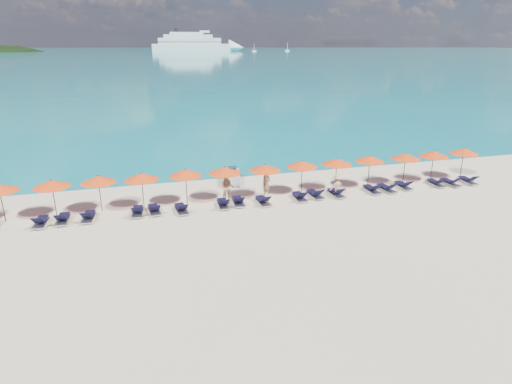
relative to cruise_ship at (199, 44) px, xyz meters
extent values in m
plane|color=beige|center=(-79.42, -553.08, -8.49)|extent=(1400.00, 1400.00, 0.00)
cube|color=#1FA9B2|center=(-79.42, 106.92, -8.48)|extent=(1600.00, 1300.00, 0.01)
ellipsoid|color=black|center=(-229.42, 6.92, -43.49)|extent=(162.00, 126.00, 85.50)
cube|color=white|center=(-10.41, 0.33, -4.05)|extent=(98.12, 20.84, 8.87)
cone|color=white|center=(48.13, -1.53, -4.05)|extent=(20.13, 20.13, 19.52)
cube|color=white|center=(-12.18, 0.39, 3.94)|extent=(78.53, 17.56, 7.10)
cube|color=white|center=(-13.96, 0.44, 9.26)|extent=(60.91, 15.22, 4.44)
cube|color=white|center=(-15.73, 0.50, 12.81)|extent=(41.31, 11.94, 3.11)
cube|color=black|center=(-12.18, 0.39, 2.61)|extent=(79.51, 17.76, 0.80)
cube|color=black|center=(-12.18, 0.39, 5.71)|extent=(77.55, 17.35, 0.80)
cylinder|color=black|center=(-27.97, 0.89, 16.36)|extent=(3.90, 3.90, 4.88)
cube|color=white|center=(62.82, -35.13, -7.79)|extent=(5.20, 1.73, 1.39)
cylinder|color=white|center=(62.82, -35.13, -3.29)|extent=(0.31, 0.31, 8.66)
cube|color=white|center=(110.70, -23.16, -7.73)|extent=(5.65, 1.88, 1.51)
cylinder|color=white|center=(110.70, -23.16, -2.83)|extent=(0.34, 0.34, 9.42)
cube|color=silver|center=(-79.54, -544.19, -8.14)|extent=(1.58, 2.89, 0.63)
cube|color=black|center=(-79.59, -544.41, -7.69)|extent=(0.80, 1.24, 0.40)
cylinder|color=black|center=(-79.40, -543.52, -7.52)|extent=(0.63, 0.20, 0.07)
imported|color=tan|center=(-78.01, -547.55, -7.64)|extent=(0.70, 0.56, 1.69)
imported|color=tan|center=(-80.71, -547.91, -7.60)|extent=(0.97, 0.72, 1.78)
imported|color=tan|center=(-73.62, -549.08, -7.73)|extent=(1.03, 0.58, 1.51)
cylinder|color=black|center=(-93.60, -547.80, -7.39)|extent=(0.05, 0.05, 2.20)
cylinder|color=black|center=(-90.90, -547.78, -7.39)|extent=(0.05, 0.05, 2.20)
cone|color=#F24311|center=(-90.90, -547.78, -6.47)|extent=(2.10, 2.10, 0.42)
sphere|color=black|center=(-90.90, -547.78, -6.25)|extent=(0.08, 0.08, 0.08)
cylinder|color=black|center=(-88.40, -547.64, -7.39)|extent=(0.05, 0.05, 2.20)
cone|color=#F24311|center=(-88.40, -547.64, -6.47)|extent=(2.10, 2.10, 0.42)
sphere|color=black|center=(-88.40, -547.64, -6.25)|extent=(0.08, 0.08, 0.08)
cylinder|color=black|center=(-85.93, -547.76, -7.39)|extent=(0.05, 0.05, 2.20)
cone|color=#F24311|center=(-85.93, -547.76, -6.47)|extent=(2.10, 2.10, 0.42)
sphere|color=black|center=(-85.93, -547.76, -6.25)|extent=(0.08, 0.08, 0.08)
cylinder|color=black|center=(-83.27, -547.67, -7.39)|extent=(0.05, 0.05, 2.20)
cone|color=#F24311|center=(-83.27, -547.67, -6.47)|extent=(2.10, 2.10, 0.42)
sphere|color=black|center=(-83.27, -547.67, -6.25)|extent=(0.08, 0.08, 0.08)
cylinder|color=black|center=(-80.82, -547.78, -7.39)|extent=(0.05, 0.05, 2.20)
cone|color=#F24311|center=(-80.82, -547.78, -6.47)|extent=(2.10, 2.10, 0.42)
sphere|color=black|center=(-80.82, -547.78, -6.25)|extent=(0.08, 0.08, 0.08)
cylinder|color=black|center=(-78.21, -547.90, -7.39)|extent=(0.05, 0.05, 2.20)
cone|color=#F24311|center=(-78.21, -547.90, -6.47)|extent=(2.10, 2.10, 0.42)
sphere|color=black|center=(-78.21, -547.90, -6.25)|extent=(0.08, 0.08, 0.08)
cylinder|color=black|center=(-75.57, -547.72, -7.39)|extent=(0.05, 0.05, 2.20)
cone|color=#F24311|center=(-75.57, -547.72, -6.47)|extent=(2.10, 2.10, 0.42)
sphere|color=black|center=(-75.57, -547.72, -6.25)|extent=(0.08, 0.08, 0.08)
cylinder|color=black|center=(-73.09, -547.80, -7.39)|extent=(0.05, 0.05, 2.20)
cone|color=#F24311|center=(-73.09, -547.80, -6.47)|extent=(2.10, 2.10, 0.42)
sphere|color=black|center=(-73.09, -547.80, -6.25)|extent=(0.08, 0.08, 0.08)
cylinder|color=black|center=(-70.53, -547.71, -7.39)|extent=(0.05, 0.05, 2.20)
cone|color=#F24311|center=(-70.53, -547.71, -6.47)|extent=(2.10, 2.10, 0.42)
sphere|color=black|center=(-70.53, -547.71, -6.25)|extent=(0.08, 0.08, 0.08)
cylinder|color=black|center=(-67.74, -547.80, -7.39)|extent=(0.05, 0.05, 2.20)
cone|color=#F24311|center=(-67.74, -547.80, -6.47)|extent=(2.10, 2.10, 0.42)
sphere|color=black|center=(-67.74, -547.80, -6.25)|extent=(0.08, 0.08, 0.08)
cylinder|color=black|center=(-65.37, -547.75, -7.39)|extent=(0.05, 0.05, 2.20)
cone|color=#F24311|center=(-65.37, -547.75, -6.47)|extent=(2.10, 2.10, 0.42)
sphere|color=black|center=(-65.37, -547.75, -6.25)|extent=(0.08, 0.08, 0.08)
cylinder|color=black|center=(-62.66, -547.62, -7.39)|extent=(0.05, 0.05, 2.20)
cone|color=#F24311|center=(-62.66, -547.62, -6.47)|extent=(2.10, 2.10, 0.42)
sphere|color=black|center=(-62.66, -547.62, -6.25)|extent=(0.08, 0.08, 0.08)
cube|color=silver|center=(-91.54, -548.97, -8.35)|extent=(0.71, 1.73, 0.06)
cube|color=black|center=(-91.53, -548.72, -8.19)|extent=(0.61, 1.13, 0.04)
cube|color=black|center=(-91.57, -549.52, -7.94)|extent=(0.58, 0.57, 0.43)
cube|color=silver|center=(-90.43, -548.85, -8.35)|extent=(0.70, 1.73, 0.06)
cube|color=black|center=(-90.42, -548.60, -8.19)|extent=(0.60, 1.12, 0.04)
cube|color=black|center=(-90.45, -549.40, -7.94)|extent=(0.57, 0.56, 0.43)
cube|color=silver|center=(-89.05, -548.89, -8.35)|extent=(0.79, 1.75, 0.06)
cube|color=black|center=(-89.03, -548.64, -8.19)|extent=(0.66, 1.15, 0.04)
cube|color=black|center=(-89.11, -549.44, -7.94)|extent=(0.60, 0.59, 0.43)
cube|color=silver|center=(-86.33, -548.81, -8.35)|extent=(0.76, 1.75, 0.06)
cube|color=black|center=(-86.31, -548.56, -8.19)|extent=(0.64, 1.14, 0.04)
cube|color=black|center=(-86.38, -549.36, -7.94)|extent=(0.59, 0.58, 0.43)
cube|color=silver|center=(-85.36, -548.78, -8.35)|extent=(0.78, 1.75, 0.06)
cube|color=black|center=(-85.39, -548.53, -8.19)|extent=(0.65, 1.15, 0.04)
cube|color=black|center=(-85.31, -549.32, -7.94)|extent=(0.60, 0.59, 0.43)
cube|color=silver|center=(-83.79, -549.10, -8.35)|extent=(0.78, 1.75, 0.06)
cube|color=black|center=(-83.82, -548.85, -8.19)|extent=(0.66, 1.15, 0.04)
cube|color=black|center=(-83.74, -549.65, -7.94)|extent=(0.60, 0.59, 0.43)
cube|color=silver|center=(-81.20, -548.93, -8.35)|extent=(0.68, 1.72, 0.06)
cube|color=black|center=(-81.19, -548.68, -8.19)|extent=(0.59, 1.12, 0.04)
cube|color=black|center=(-81.22, -549.48, -7.94)|extent=(0.57, 0.56, 0.43)
cube|color=silver|center=(-80.21, -548.79, -8.35)|extent=(0.73, 1.74, 0.06)
cube|color=black|center=(-80.20, -548.54, -8.19)|extent=(0.62, 1.13, 0.04)
cube|color=black|center=(-80.25, -549.34, -7.94)|extent=(0.58, 0.57, 0.43)
cube|color=silver|center=(-78.69, -549.11, -8.35)|extent=(0.70, 1.73, 0.06)
cube|color=black|center=(-78.70, -548.86, -8.19)|extent=(0.60, 1.12, 0.04)
cube|color=black|center=(-78.66, -549.66, -7.94)|extent=(0.57, 0.56, 0.43)
cube|color=silver|center=(-76.19, -548.99, -8.35)|extent=(0.69, 1.72, 0.06)
cube|color=black|center=(-76.18, -548.74, -8.19)|extent=(0.60, 1.12, 0.04)
cube|color=black|center=(-76.21, -549.54, -7.94)|extent=(0.57, 0.56, 0.43)
cube|color=silver|center=(-75.04, -548.85, -8.35)|extent=(0.75, 1.74, 0.06)
cube|color=black|center=(-75.06, -548.60, -8.19)|extent=(0.64, 1.14, 0.04)
cube|color=black|center=(-75.00, -549.39, -7.94)|extent=(0.59, 0.58, 0.43)
cube|color=silver|center=(-73.61, -548.99, -8.35)|extent=(0.71, 1.73, 0.06)
cube|color=black|center=(-73.62, -548.74, -8.19)|extent=(0.61, 1.13, 0.04)
cube|color=black|center=(-73.58, -549.54, -7.94)|extent=(0.58, 0.57, 0.43)
cube|color=silver|center=(-70.94, -548.95, -8.35)|extent=(0.62, 1.70, 0.06)
cube|color=black|center=(-70.94, -548.70, -8.19)|extent=(0.55, 1.10, 0.04)
cube|color=black|center=(-70.94, -549.50, -7.94)|extent=(0.55, 0.54, 0.43)
cube|color=silver|center=(-69.85, -549.03, -8.35)|extent=(0.76, 1.75, 0.06)
cube|color=black|center=(-69.87, -548.79, -8.19)|extent=(0.64, 1.14, 0.04)
cube|color=black|center=(-69.80, -549.58, -7.94)|extent=(0.59, 0.58, 0.43)
cube|color=silver|center=(-68.39, -548.79, -8.35)|extent=(0.66, 1.71, 0.06)
cube|color=black|center=(-68.38, -548.54, -8.19)|extent=(0.57, 1.11, 0.04)
cube|color=black|center=(-68.40, -549.34, -7.94)|extent=(0.56, 0.55, 0.43)
cube|color=silver|center=(-65.83, -548.91, -8.35)|extent=(0.68, 1.72, 0.06)
cube|color=black|center=(-65.82, -548.66, -8.19)|extent=(0.59, 1.12, 0.04)
cube|color=black|center=(-65.85, -549.46, -7.94)|extent=(0.57, 0.56, 0.43)
cube|color=silver|center=(-64.74, -549.09, -8.35)|extent=(0.72, 1.73, 0.06)
cube|color=black|center=(-64.76, -548.84, -8.19)|extent=(0.61, 1.13, 0.04)
cube|color=black|center=(-64.71, -549.64, -7.94)|extent=(0.58, 0.57, 0.43)
cube|color=silver|center=(-63.22, -549.05, -8.35)|extent=(0.74, 1.74, 0.06)
cube|color=black|center=(-63.20, -548.80, -8.19)|extent=(0.62, 1.14, 0.04)
cube|color=black|center=(-63.25, -549.60, -7.94)|extent=(0.59, 0.57, 0.43)
camera|label=1|loc=(-85.92, -573.26, 1.10)|focal=30.00mm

